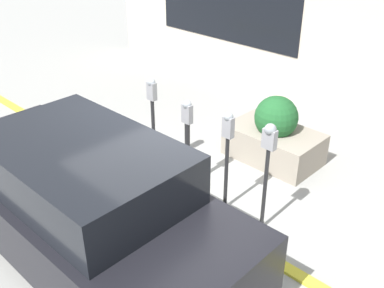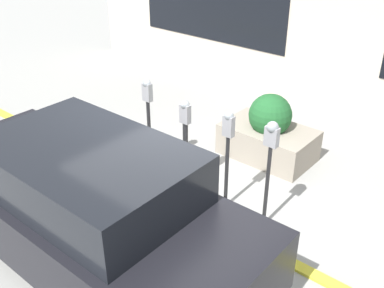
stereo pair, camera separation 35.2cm
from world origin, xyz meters
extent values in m
plane|color=#999993|center=(0.00, 0.00, 0.00)|extent=(40.00, 40.00, 0.00)
cube|color=gold|center=(0.00, 0.08, 0.02)|extent=(13.50, 0.16, 0.04)
cube|color=beige|center=(0.00, -4.48, 1.97)|extent=(13.50, 0.15, 3.94)
cylinder|color=#232326|center=(-1.09, -0.35, 0.62)|extent=(0.05, 0.05, 1.24)
cube|color=#99999E|center=(-1.09, -0.35, 1.37)|extent=(0.18, 0.09, 0.26)
sphere|color=gray|center=(-1.09, -0.35, 1.50)|extent=(0.15, 0.15, 0.15)
cylinder|color=#232326|center=(-0.43, -0.36, 0.58)|extent=(0.05, 0.05, 1.16)
cube|color=#99999E|center=(-0.43, -0.36, 1.31)|extent=(0.15, 0.09, 0.30)
sphere|color=gray|center=(-0.43, -0.36, 1.45)|extent=(0.13, 0.13, 0.13)
cylinder|color=#232326|center=(0.36, -0.39, 0.55)|extent=(0.08, 0.08, 1.09)
cube|color=#99999E|center=(0.36, -0.39, 1.23)|extent=(0.16, 0.09, 0.28)
sphere|color=gray|center=(0.36, -0.39, 1.38)|extent=(0.13, 0.13, 0.13)
cylinder|color=#232326|center=(1.15, -0.42, 0.61)|extent=(0.06, 0.06, 1.21)
cube|color=#99999E|center=(1.15, -0.42, 1.35)|extent=(0.15, 0.09, 0.28)
sphere|color=gray|center=(1.15, -0.42, 1.50)|extent=(0.13, 0.13, 0.13)
cube|color=gray|center=(-0.12, -1.99, 0.28)|extent=(1.54, 0.94, 0.55)
sphere|color=#1E5628|center=(-0.12, -1.99, 0.79)|extent=(0.72, 0.72, 0.72)
cube|color=black|center=(0.26, 1.58, 0.67)|extent=(4.70, 1.84, 0.73)
cube|color=black|center=(0.08, 1.58, 1.33)|extent=(2.45, 1.60, 0.59)
cylinder|color=black|center=(1.71, 0.75, 0.30)|extent=(0.61, 0.22, 0.61)
cylinder|color=black|center=(-1.19, 0.75, 0.30)|extent=(0.61, 0.22, 0.61)
camera|label=1|loc=(-3.76, 3.79, 3.95)|focal=42.00mm
camera|label=2|loc=(-3.50, 4.02, 3.95)|focal=42.00mm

